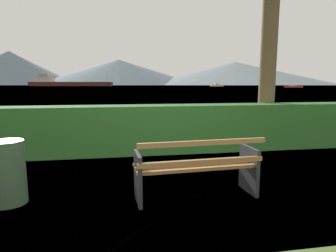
% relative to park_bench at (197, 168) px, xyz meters
% --- Properties ---
extents(ground_plane, '(1400.00, 1400.00, 0.00)m').
position_rel_park_bench_xyz_m(ground_plane, '(-0.00, 0.06, -0.43)').
color(ground_plane, '#4C6B33').
extents(water_surface, '(620.00, 620.00, 0.00)m').
position_rel_park_bench_xyz_m(water_surface, '(-0.00, 308.61, -0.43)').
color(water_surface, '#6B8EA3').
rests_on(water_surface, ground_plane).
extents(park_bench, '(1.74, 0.67, 0.87)m').
position_rel_park_bench_xyz_m(park_bench, '(0.00, 0.00, 0.00)').
color(park_bench, '#A0703F').
rests_on(park_bench, ground_plane).
extents(hedge_row, '(13.32, 0.75, 1.10)m').
position_rel_park_bench_xyz_m(hedge_row, '(-0.00, 2.79, 0.12)').
color(hedge_row, '#2D6B28').
rests_on(hedge_row, ground_plane).
extents(trash_bin, '(0.44, 0.44, 0.85)m').
position_rel_park_bench_xyz_m(trash_bin, '(-2.51, 0.24, -0.00)').
color(trash_bin, '#385138').
rests_on(trash_bin, ground_plane).
extents(cargo_ship_large, '(68.98, 25.03, 10.60)m').
position_rel_park_bench_xyz_m(cargo_ship_large, '(-45.61, 245.96, 2.54)').
color(cargo_ship_large, '#471E19').
rests_on(cargo_ship_large, water_surface).
extents(fishing_boat_near, '(8.57, 3.44, 2.09)m').
position_rel_park_bench_xyz_m(fishing_boat_near, '(63.07, 176.01, 0.30)').
color(fishing_boat_near, gold).
rests_on(fishing_boat_near, water_surface).
extents(tender_far, '(7.64, 7.40, 1.39)m').
position_rel_park_bench_xyz_m(tender_far, '(80.12, 118.29, 0.08)').
color(tender_far, '#B2332D').
rests_on(tender_far, water_surface).
extents(distant_hills, '(749.72, 410.18, 63.09)m').
position_rel_park_bench_xyz_m(distant_hills, '(47.33, 573.02, 25.57)').
color(distant_hills, slate).
rests_on(distant_hills, ground_plane).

